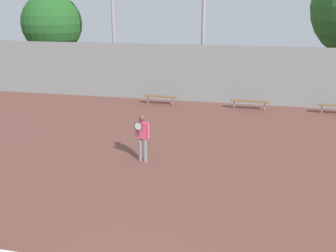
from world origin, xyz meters
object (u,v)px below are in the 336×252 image
Objects in this scene: bench_adjacent_court at (160,97)px; bench_by_gate at (250,102)px; tree_green_tall at (52,24)px; tennis_player at (142,135)px.

bench_adjacent_court and bench_by_gate have the same top height.
bench_adjacent_court is 11.60m from tree_green_tall.
tree_green_tall is at bearing 157.90° from bench_by_gate.
bench_adjacent_court is 0.91× the size of bench_by_gate.
bench_adjacent_court is (-1.42, 8.13, -0.52)m from tennis_player.
tree_green_tall reaches higher than bench_adjacent_court.
bench_adjacent_court is 4.84m from bench_by_gate.
tree_green_tall is (-9.40, 5.78, 3.56)m from bench_adjacent_court.
bench_adjacent_court is 0.29× the size of tree_green_tall.
tennis_player is 17.89m from tree_green_tall.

